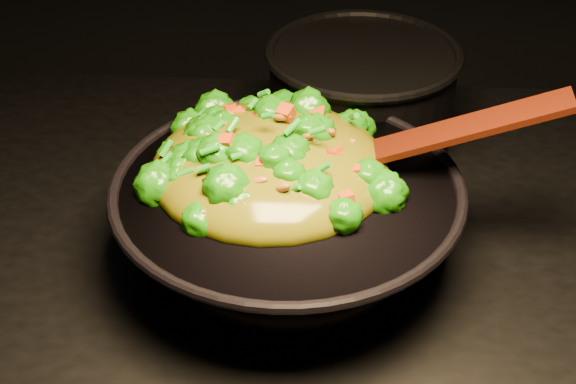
# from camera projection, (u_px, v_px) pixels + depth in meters

# --- Properties ---
(wok) EXTENTS (0.39, 0.39, 0.10)m
(wok) POSITION_uv_depth(u_px,v_px,m) (287.00, 224.00, 0.89)
(wok) COLOR black
(wok) RESTS_ON stovetop
(stir_fry) EXTENTS (0.33, 0.33, 0.09)m
(stir_fry) POSITION_uv_depth(u_px,v_px,m) (270.00, 137.00, 0.85)
(stir_fry) COLOR #1C7508
(stir_fry) RESTS_ON wok
(spatula) EXTENTS (0.27, 0.06, 0.11)m
(spatula) POSITION_uv_depth(u_px,v_px,m) (438.00, 135.00, 0.85)
(spatula) COLOR #351203
(spatula) RESTS_ON wok
(back_pot) EXTENTS (0.29, 0.29, 0.14)m
(back_pot) POSITION_uv_depth(u_px,v_px,m) (361.00, 96.00, 1.09)
(back_pot) COLOR black
(back_pot) RESTS_ON stovetop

